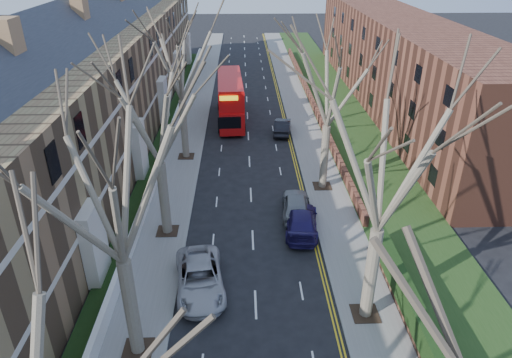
{
  "coord_description": "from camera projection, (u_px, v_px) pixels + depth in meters",
  "views": [
    {
      "loc": [
        -0.56,
        -9.65,
        17.41
      ],
      "look_at": [
        0.32,
        18.45,
        2.7
      ],
      "focal_mm": 32.0,
      "sensor_mm": 36.0,
      "label": 1
    }
  ],
  "objects": [
    {
      "name": "tree_right_far",
      "position": [
        331.0,
        72.0,
        31.99
      ],
      "size": [
        10.15,
        10.15,
        14.22
      ],
      "color": "brown",
      "rests_on": "ground"
    },
    {
      "name": "tree_right_mid",
      "position": [
        390.0,
        148.0,
        19.45
      ],
      "size": [
        10.5,
        10.5,
        14.71
      ],
      "color": "brown",
      "rests_on": "ground"
    },
    {
      "name": "terrace_left",
      "position": [
        97.0,
        89.0,
        41.15
      ],
      "size": [
        9.7,
        78.0,
        13.6
      ],
      "color": "brown",
      "rests_on": "ground"
    },
    {
      "name": "tree_left_dist",
      "position": [
        178.0,
        50.0,
        36.84
      ],
      "size": [
        10.5,
        10.5,
        14.71
      ],
      "color": "brown",
      "rests_on": "ground"
    },
    {
      "name": "car_right_mid",
      "position": [
        296.0,
        205.0,
        32.32
      ],
      "size": [
        2.28,
        4.85,
        1.61
      ],
      "primitive_type": "imported",
      "rotation": [
        0.0,
        0.0,
        3.06
      ],
      "color": "gray",
      "rests_on": "ground"
    },
    {
      "name": "double_decker_bus",
      "position": [
        230.0,
        100.0,
        48.84
      ],
      "size": [
        3.19,
        11.16,
        4.62
      ],
      "rotation": [
        0.0,
        0.0,
        3.19
      ],
      "color": "red",
      "rests_on": "ground"
    },
    {
      "name": "tree_left_far",
      "position": [
        153.0,
        100.0,
        26.36
      ],
      "size": [
        10.15,
        10.15,
        14.22
      ],
      "color": "brown",
      "rests_on": "ground"
    },
    {
      "name": "car_right_near",
      "position": [
        301.0,
        221.0,
        30.57
      ],
      "size": [
        2.65,
        5.4,
        1.51
      ],
      "primitive_type": "imported",
      "rotation": [
        0.0,
        0.0,
        3.04
      ],
      "color": "#201751",
      "rests_on": "ground"
    },
    {
      "name": "front_wall_left",
      "position": [
        169.0,
        139.0,
        43.59
      ],
      "size": [
        0.3,
        78.0,
        1.0
      ],
      "color": "white",
      "rests_on": "ground"
    },
    {
      "name": "car_left_far",
      "position": [
        200.0,
        278.0,
        25.34
      ],
      "size": [
        3.3,
        5.88,
        1.55
      ],
      "primitive_type": "imported",
      "rotation": [
        0.0,
        0.0,
        0.13
      ],
      "color": "#ABABB0",
      "rests_on": "ground"
    },
    {
      "name": "car_right_far",
      "position": [
        282.0,
        126.0,
        46.18
      ],
      "size": [
        2.12,
        4.58,
        1.45
      ],
      "primitive_type": "imported",
      "rotation": [
        0.0,
        0.0,
        3.01
      ],
      "color": "black",
      "rests_on": "ground"
    },
    {
      "name": "pavement_right",
      "position": [
        301.0,
        115.0,
        51.31
      ],
      "size": [
        3.0,
        102.0,
        0.12
      ],
      "primitive_type": "cube",
      "color": "slate",
      "rests_on": "ground"
    },
    {
      "name": "flats_right",
      "position": [
        397.0,
        62.0,
        52.89
      ],
      "size": [
        13.97,
        54.0,
        10.0
      ],
      "color": "brown",
      "rests_on": "ground"
    },
    {
      "name": "tree_left_mid",
      "position": [
        109.0,
        173.0,
        17.36
      ],
      "size": [
        10.5,
        10.5,
        14.71
      ],
      "color": "brown",
      "rests_on": "ground"
    },
    {
      "name": "pavement_left",
      "position": [
        194.0,
        116.0,
        50.98
      ],
      "size": [
        3.0,
        102.0,
        0.12
      ],
      "primitive_type": "cube",
      "color": "slate",
      "rests_on": "ground"
    },
    {
      "name": "grass_verge_right",
      "position": [
        340.0,
        113.0,
        51.4
      ],
      "size": [
        6.0,
        102.0,
        0.06
      ],
      "color": "#1F3B15",
      "rests_on": "ground"
    }
  ]
}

